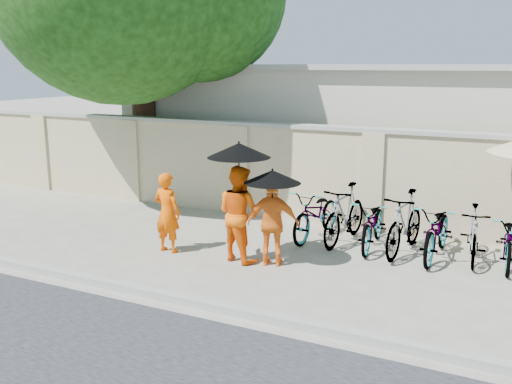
% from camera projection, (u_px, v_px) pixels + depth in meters
% --- Properties ---
extents(ground, '(80.00, 80.00, 0.00)m').
position_uv_depth(ground, '(209.00, 261.00, 9.83)').
color(ground, '#A39E8E').
extents(kerb, '(40.00, 0.16, 0.12)m').
position_uv_depth(kerb, '(150.00, 293.00, 8.32)').
color(kerb, gray).
rests_on(kerb, ground).
extents(compound_wall, '(20.00, 0.30, 2.00)m').
position_uv_depth(compound_wall, '(327.00, 177.00, 11.98)').
color(compound_wall, '#C5BC8C').
rests_on(compound_wall, ground).
extents(building_behind, '(14.00, 6.00, 3.20)m').
position_uv_depth(building_behind, '(413.00, 132.00, 14.75)').
color(building_behind, beige).
rests_on(building_behind, ground).
extents(monk_left, '(0.55, 0.38, 1.46)m').
position_uv_depth(monk_left, '(167.00, 212.00, 10.19)').
color(monk_left, '#FF5B02').
rests_on(monk_left, ground).
extents(monk_center, '(0.96, 0.84, 1.66)m').
position_uv_depth(monk_center, '(239.00, 213.00, 9.74)').
color(monk_center, '#FF650A').
rests_on(monk_center, ground).
extents(parasol_center, '(1.06, 1.06, 1.11)m').
position_uv_depth(parasol_center, '(239.00, 150.00, 9.40)').
color(parasol_center, black).
rests_on(parasol_center, ground).
extents(monk_right, '(0.93, 0.59, 1.47)m').
position_uv_depth(monk_right, '(273.00, 223.00, 9.50)').
color(monk_right, orange).
rests_on(monk_right, ground).
extents(parasol_right, '(0.94, 0.94, 0.81)m').
position_uv_depth(parasol_right, '(272.00, 177.00, 9.24)').
color(parasol_right, black).
rests_on(parasol_right, ground).
extents(bike_0, '(0.82, 1.92, 0.98)m').
position_uv_depth(bike_0, '(317.00, 214.00, 11.05)').
color(bike_0, gray).
rests_on(bike_0, ground).
extents(bike_1, '(0.70, 1.90, 1.12)m').
position_uv_depth(bike_1, '(345.00, 214.00, 10.74)').
color(bike_1, gray).
rests_on(bike_1, ground).
extents(bike_2, '(0.74, 1.80, 0.93)m').
position_uv_depth(bike_2, '(374.00, 224.00, 10.46)').
color(bike_2, gray).
rests_on(bike_2, ground).
extents(bike_3, '(0.73, 1.91, 1.12)m').
position_uv_depth(bike_3, '(405.00, 223.00, 10.13)').
color(bike_3, gray).
rests_on(bike_3, ground).
extents(bike_4, '(0.71, 1.90, 0.99)m').
position_uv_depth(bike_4, '(438.00, 231.00, 9.89)').
color(bike_4, gray).
rests_on(bike_4, ground).
extents(bike_5, '(0.63, 1.63, 0.96)m').
position_uv_depth(bike_5, '(474.00, 234.00, 9.74)').
color(bike_5, gray).
rests_on(bike_5, ground).
extents(bike_6, '(0.69, 1.74, 0.90)m').
position_uv_depth(bike_6, '(510.00, 240.00, 9.52)').
color(bike_6, gray).
rests_on(bike_6, ground).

